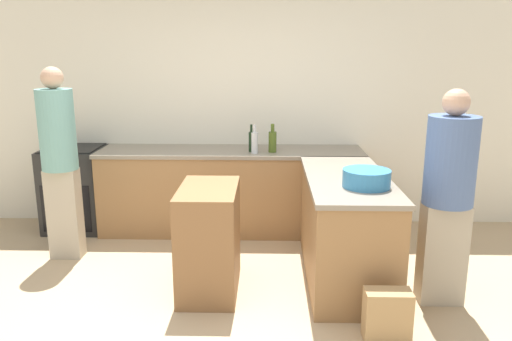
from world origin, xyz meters
TOP-DOWN VIEW (x-y plane):
  - ground_plane at (0.00, 0.00)m, footprint 14.00×14.00m
  - wall_back at (0.00, 2.37)m, footprint 8.00×0.06m
  - counter_back at (0.00, 2.01)m, footprint 2.85×0.69m
  - counter_peninsula at (1.08, 0.87)m, footprint 0.69×1.66m
  - range_oven at (-1.74, 2.03)m, footprint 0.62×0.62m
  - island_table at (-0.08, 0.58)m, footprint 0.47×0.79m
  - mixing_bowl at (1.17, 0.53)m, footprint 0.37×0.37m
  - olive_oil_bottle at (0.45, 1.90)m, footprint 0.08×0.08m
  - vinegar_bottle_clear at (0.26, 1.83)m, footprint 0.07×0.07m
  - wine_bottle_dark at (0.22, 1.91)m, footprint 0.06×0.06m
  - person_by_range at (-1.54, 1.23)m, footprint 0.33×0.33m
  - person_at_peninsula at (1.78, 0.43)m, footprint 0.38×0.38m
  - paper_bag at (1.23, -0.15)m, footprint 0.32×0.17m

SIDE VIEW (x-z plane):
  - ground_plane at x=0.00m, z-range 0.00..0.00m
  - paper_bag at x=1.23m, z-range 0.00..0.37m
  - island_table at x=-0.08m, z-range 0.00..0.89m
  - counter_back at x=0.00m, z-range 0.00..0.91m
  - counter_peninsula at x=1.08m, z-range 0.00..0.91m
  - range_oven at x=-1.74m, z-range 0.00..0.92m
  - person_at_peninsula at x=1.78m, z-range 0.06..1.75m
  - mixing_bowl at x=1.17m, z-range 0.91..1.05m
  - person_by_range at x=-1.54m, z-range 0.09..1.90m
  - wine_bottle_dark at x=0.22m, z-range 0.88..1.17m
  - olive_oil_bottle at x=0.45m, z-range 0.88..1.18m
  - vinegar_bottle_clear at x=0.26m, z-range 0.88..1.18m
  - wall_back at x=0.00m, z-range 0.00..2.70m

